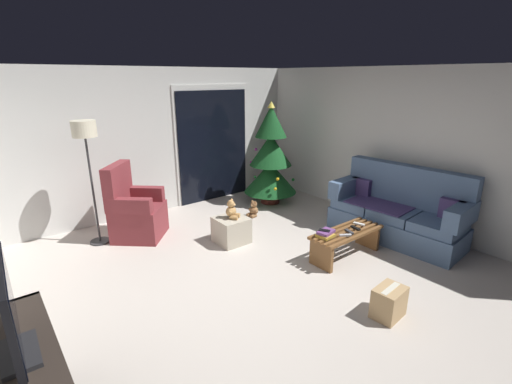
{
  "coord_description": "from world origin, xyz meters",
  "views": [
    {
      "loc": [
        -2.48,
        -2.94,
        2.35
      ],
      "look_at": [
        0.4,
        0.7,
        0.85
      ],
      "focal_mm": 25.26,
      "sensor_mm": 36.0,
      "label": 1
    }
  ],
  "objects_px": {
    "remote_black": "(355,228)",
    "cell_phone": "(324,230)",
    "ottoman": "(231,230)",
    "book_stack": "(326,234)",
    "armchair": "(135,212)",
    "floor_lamp": "(86,141)",
    "remote_silver": "(345,235)",
    "remote_graphite": "(349,232)",
    "remote_white": "(359,224)",
    "couch": "(398,212)",
    "teddy_bear_honey": "(232,210)",
    "coffee_table": "(346,239)",
    "christmas_tree": "(271,159)",
    "teddy_bear_chestnut_by_tree": "(253,210)",
    "television": "(10,310)",
    "cardboard_box_taped_mid_floor": "(389,302)"
  },
  "relations": [
    {
      "from": "remote_black",
      "to": "cell_phone",
      "type": "xyz_separation_m",
      "value": [
        -0.51,
        0.11,
        0.07
      ]
    },
    {
      "from": "ottoman",
      "to": "book_stack",
      "type": "bearing_deg",
      "value": -64.84
    },
    {
      "from": "armchair",
      "to": "floor_lamp",
      "type": "relative_size",
      "value": 0.63
    },
    {
      "from": "remote_silver",
      "to": "floor_lamp",
      "type": "height_order",
      "value": "floor_lamp"
    },
    {
      "from": "remote_graphite",
      "to": "remote_white",
      "type": "bearing_deg",
      "value": -148.99
    },
    {
      "from": "floor_lamp",
      "to": "remote_white",
      "type": "bearing_deg",
      "value": -41.97
    },
    {
      "from": "floor_lamp",
      "to": "couch",
      "type": "bearing_deg",
      "value": -35.97
    },
    {
      "from": "remote_black",
      "to": "armchair",
      "type": "height_order",
      "value": "armchair"
    },
    {
      "from": "remote_black",
      "to": "ottoman",
      "type": "xyz_separation_m",
      "value": [
        -1.1,
        1.36,
        -0.2
      ]
    },
    {
      "from": "remote_graphite",
      "to": "floor_lamp",
      "type": "height_order",
      "value": "floor_lamp"
    },
    {
      "from": "couch",
      "to": "cell_phone",
      "type": "bearing_deg",
      "value": 173.94
    },
    {
      "from": "floor_lamp",
      "to": "teddy_bear_honey",
      "type": "xyz_separation_m",
      "value": [
        1.54,
        -1.21,
        -1.0
      ]
    },
    {
      "from": "coffee_table",
      "to": "remote_silver",
      "type": "distance_m",
      "value": 0.22
    },
    {
      "from": "cell_phone",
      "to": "christmas_tree",
      "type": "bearing_deg",
      "value": 37.34
    },
    {
      "from": "armchair",
      "to": "remote_silver",
      "type": "bearing_deg",
      "value": -53.54
    },
    {
      "from": "remote_graphite",
      "to": "christmas_tree",
      "type": "height_order",
      "value": "christmas_tree"
    },
    {
      "from": "remote_white",
      "to": "armchair",
      "type": "bearing_deg",
      "value": 117.81
    },
    {
      "from": "teddy_bear_chestnut_by_tree",
      "to": "coffee_table",
      "type": "bearing_deg",
      "value": -87.9
    },
    {
      "from": "remote_graphite",
      "to": "ottoman",
      "type": "bearing_deg",
      "value": -38.72
    },
    {
      "from": "remote_white",
      "to": "television",
      "type": "distance_m",
      "value": 4.1
    },
    {
      "from": "remote_silver",
      "to": "teddy_bear_chestnut_by_tree",
      "type": "height_order",
      "value": "remote_silver"
    },
    {
      "from": "remote_graphite",
      "to": "teddy_bear_honey",
      "type": "relative_size",
      "value": 0.55
    },
    {
      "from": "remote_silver",
      "to": "remote_black",
      "type": "bearing_deg",
      "value": 133.89
    },
    {
      "from": "cell_phone",
      "to": "coffee_table",
      "type": "bearing_deg",
      "value": -41.33
    },
    {
      "from": "remote_white",
      "to": "christmas_tree",
      "type": "relative_size",
      "value": 0.08
    },
    {
      "from": "coffee_table",
      "to": "armchair",
      "type": "distance_m",
      "value": 3.11
    },
    {
      "from": "book_stack",
      "to": "ottoman",
      "type": "height_order",
      "value": "book_stack"
    },
    {
      "from": "coffee_table",
      "to": "christmas_tree",
      "type": "height_order",
      "value": "christmas_tree"
    },
    {
      "from": "remote_white",
      "to": "cardboard_box_taped_mid_floor",
      "type": "height_order",
      "value": "remote_white"
    },
    {
      "from": "ottoman",
      "to": "remote_silver",
      "type": "bearing_deg",
      "value": -60.51
    },
    {
      "from": "teddy_bear_chestnut_by_tree",
      "to": "couch",
      "type": "bearing_deg",
      "value": -59.69
    },
    {
      "from": "cell_phone",
      "to": "ottoman",
      "type": "relative_size",
      "value": 0.33
    },
    {
      "from": "coffee_table",
      "to": "cell_phone",
      "type": "xyz_separation_m",
      "value": [
        -0.36,
        0.08,
        0.2
      ]
    },
    {
      "from": "remote_silver",
      "to": "cardboard_box_taped_mid_floor",
      "type": "bearing_deg",
      "value": 3.05
    },
    {
      "from": "book_stack",
      "to": "television",
      "type": "xyz_separation_m",
      "value": [
        -3.35,
        -0.54,
        0.67
      ]
    },
    {
      "from": "couch",
      "to": "coffee_table",
      "type": "height_order",
      "value": "couch"
    },
    {
      "from": "book_stack",
      "to": "ottoman",
      "type": "bearing_deg",
      "value": 115.16
    },
    {
      "from": "remote_white",
      "to": "teddy_bear_honey",
      "type": "height_order",
      "value": "teddy_bear_honey"
    },
    {
      "from": "couch",
      "to": "floor_lamp",
      "type": "relative_size",
      "value": 1.12
    },
    {
      "from": "christmas_tree",
      "to": "floor_lamp",
      "type": "xyz_separation_m",
      "value": [
        -3.12,
        0.22,
        0.65
      ]
    },
    {
      "from": "remote_graphite",
      "to": "coffee_table",
      "type": "bearing_deg",
      "value": -93.27
    },
    {
      "from": "floor_lamp",
      "to": "cardboard_box_taped_mid_floor",
      "type": "relative_size",
      "value": 5.02
    },
    {
      "from": "couch",
      "to": "ottoman",
      "type": "relative_size",
      "value": 4.53
    },
    {
      "from": "couch",
      "to": "teddy_bear_chestnut_by_tree",
      "type": "bearing_deg",
      "value": 120.31
    },
    {
      "from": "teddy_bear_chestnut_by_tree",
      "to": "cell_phone",
      "type": "bearing_deg",
      "value": -98.89
    },
    {
      "from": "floor_lamp",
      "to": "ottoman",
      "type": "relative_size",
      "value": 4.05
    },
    {
      "from": "couch",
      "to": "armchair",
      "type": "height_order",
      "value": "armchair"
    },
    {
      "from": "remote_black",
      "to": "book_stack",
      "type": "bearing_deg",
      "value": -1.18
    },
    {
      "from": "cell_phone",
      "to": "remote_white",
      "type": "bearing_deg",
      "value": -33.35
    },
    {
      "from": "couch",
      "to": "remote_graphite",
      "type": "relative_size",
      "value": 12.77
    }
  ]
}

